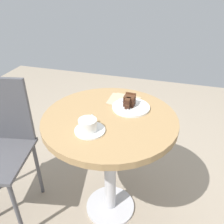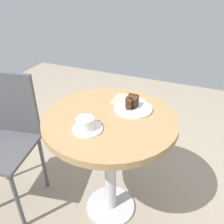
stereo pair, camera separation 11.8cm
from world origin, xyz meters
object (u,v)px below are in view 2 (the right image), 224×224
(coffee_cup, at_px, (86,123))
(cafe_chair, at_px, (5,131))
(saucer, at_px, (88,129))
(teaspoon, at_px, (81,123))
(cake_plate, at_px, (133,108))
(fork, at_px, (127,104))
(napkin, at_px, (127,101))
(cake_slice, at_px, (132,102))

(coffee_cup, height_order, cafe_chair, cafe_chair)
(saucer, height_order, teaspoon, teaspoon)
(coffee_cup, xyz_separation_m, teaspoon, (0.02, 0.04, -0.03))
(teaspoon, relative_size, cake_plate, 0.46)
(fork, relative_size, napkin, 0.76)
(saucer, relative_size, fork, 1.05)
(cafe_chair, bearing_deg, teaspoon, -11.63)
(teaspoon, distance_m, cake_slice, 0.31)
(teaspoon, bearing_deg, coffee_cup, -119.07)
(cake_slice, bearing_deg, cafe_chair, 108.77)
(napkin, bearing_deg, cake_slice, -143.35)
(cake_slice, relative_size, napkin, 0.44)
(coffee_cup, bearing_deg, cafe_chair, 87.20)
(fork, bearing_deg, napkin, -13.63)
(coffee_cup, relative_size, cake_slice, 1.45)
(saucer, distance_m, coffee_cup, 0.03)
(saucer, distance_m, teaspoon, 0.05)
(coffee_cup, height_order, teaspoon, coffee_cup)
(teaspoon, height_order, cake_plate, teaspoon)
(cake_plate, xyz_separation_m, napkin, (0.08, 0.06, -0.00))
(teaspoon, height_order, napkin, teaspoon)
(fork, xyz_separation_m, napkin, (0.06, 0.02, -0.01))
(cake_slice, bearing_deg, fork, 71.75)
(coffee_cup, height_order, cake_plate, coffee_cup)
(cake_slice, bearing_deg, coffee_cup, 153.70)
(cafe_chair, bearing_deg, coffee_cup, -13.69)
(saucer, xyz_separation_m, cake_plate, (0.26, -0.14, 0.00))
(saucer, height_order, cake_plate, cake_plate)
(teaspoon, bearing_deg, saucer, -113.19)
(saucer, distance_m, fork, 0.30)
(saucer, bearing_deg, cake_slice, -25.27)
(teaspoon, distance_m, napkin, 0.34)
(saucer, height_order, cafe_chair, cafe_chair)
(coffee_cup, xyz_separation_m, fork, (0.28, -0.10, -0.02))
(cake_slice, xyz_separation_m, cafe_chair, (-0.24, 0.71, -0.23))
(cake_plate, relative_size, fork, 1.48)
(saucer, distance_m, napkin, 0.35)
(saucer, bearing_deg, teaspoon, 68.29)
(saucer, relative_size, napkin, 0.80)
(napkin, xyz_separation_m, cafe_chair, (-0.31, 0.66, -0.19))
(coffee_cup, bearing_deg, saucer, -72.15)
(teaspoon, bearing_deg, cake_slice, -36.52)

